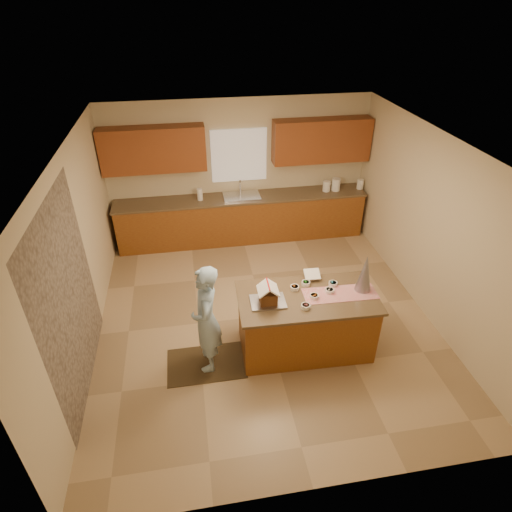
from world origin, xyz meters
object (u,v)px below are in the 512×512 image
object	(u,v)px
tinsel_tree	(365,273)
gingerbread_house	(268,295)
island_base	(305,324)
boy	(206,320)

from	to	relation	value
tinsel_tree	gingerbread_house	world-z (taller)	tinsel_tree
island_base	gingerbread_house	bearing A→B (deg)	-174.81
boy	island_base	bearing A→B (deg)	99.10
tinsel_tree	gingerbread_house	xyz separation A→B (m)	(-1.31, -0.06, -0.14)
boy	gingerbread_house	bearing A→B (deg)	99.67
gingerbread_house	tinsel_tree	bearing A→B (deg)	2.51
island_base	tinsel_tree	bearing A→B (deg)	3.67
boy	gingerbread_house	size ratio (longest dim) A/B	5.47
island_base	tinsel_tree	world-z (taller)	tinsel_tree
boy	gingerbread_house	world-z (taller)	boy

